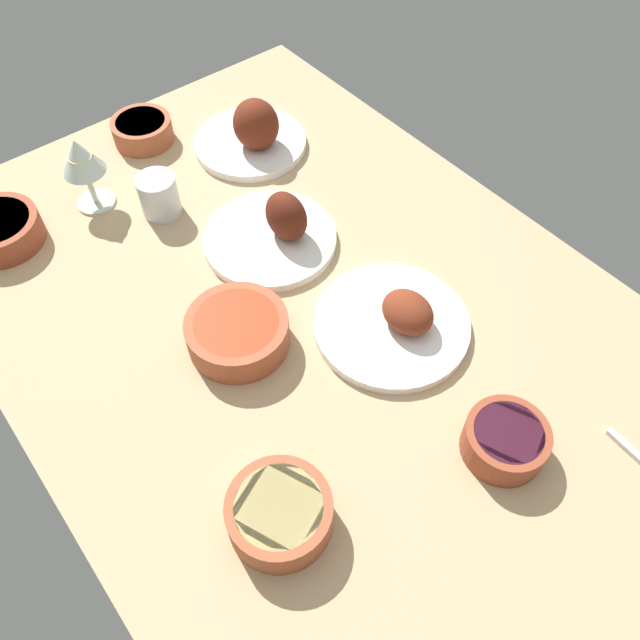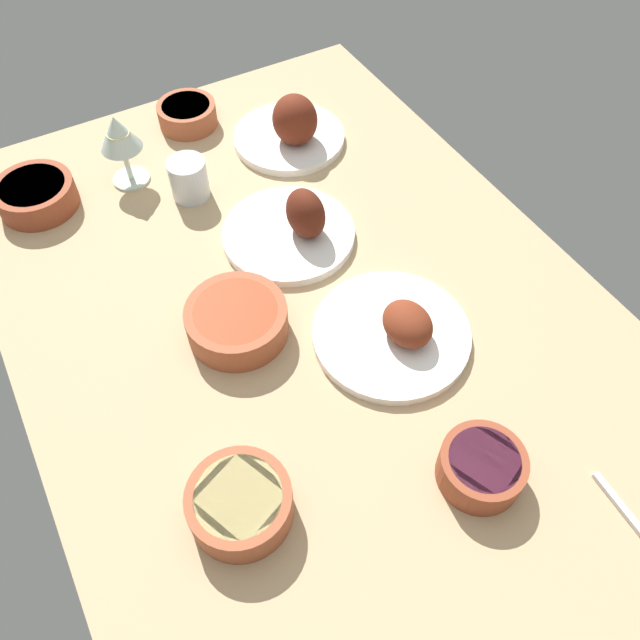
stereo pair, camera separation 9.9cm
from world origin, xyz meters
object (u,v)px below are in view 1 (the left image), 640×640
Objects in this scene: bowl_soup at (142,130)px; wine_glass at (81,160)px; plate_near_viewer at (253,134)px; bowl_onions at (505,440)px; plate_far_side at (396,321)px; bowl_pasta at (280,513)px; plate_center_main at (276,231)px; water_tumbler at (159,195)px; bowl_sauce at (238,331)px.

wine_glass reaches higher than bowl_soup.
bowl_onions is at bearing -8.77° from plate_near_viewer.
plate_far_side reaches higher than bowl_pasta.
plate_center_main is 1.96× the size of bowl_soup.
plate_near_viewer is at bearing 80.20° from wine_glass.
water_tumbler is (-46.09, -14.78, 2.07)cm from plate_far_side.
plate_near_viewer is 75.75cm from bowl_pasta.
bowl_pasta reaches higher than bowl_onions.
water_tumbler is at bearing -21.08° from bowl_soup.
bowl_soup is (-39.39, -3.75, 0.03)cm from plate_center_main.
plate_center_main reaches higher than bowl_sauce.
plate_near_viewer is (-50.16, 8.67, 1.78)cm from plate_far_side.
wine_glass is at bearing -165.77° from bowl_onions.
plate_center_main is at bearing 5.43° from bowl_soup.
bowl_onions is at bearing 14.23° from wine_glass.
plate_near_viewer is 22.48cm from bowl_soup.
wine_glass reaches higher than water_tumbler.
water_tumbler is at bearing 41.22° from wine_glass.
water_tumbler is (-70.57, -11.94, 0.93)cm from bowl_onions.
bowl_onions is at bearing 0.48° from plate_center_main.
bowl_soup is (-53.06, 13.57, -0.33)cm from bowl_sauce.
bowl_pasta is at bearing -16.63° from water_tumbler.
bowl_soup is at bearing -135.69° from plate_near_viewer.
wine_glass reaches higher than bowl_sauce.
bowl_soup is (-66.23, -7.02, 0.85)cm from plate_far_side.
plate_center_main is at bearing 30.88° from water_tumbler.
bowl_sauce is (-13.17, -20.59, 1.19)cm from plate_far_side.
bowl_pasta reaches higher than bowl_soup.
bowl_sauce is (13.67, -17.32, 0.37)cm from plate_center_main.
bowl_soup is 0.85× the size of wine_glass.
plate_center_main is 3.09× the size of water_tumbler.
plate_far_side is 2.08× the size of bowl_soup.
bowl_onions is at bearing 9.60° from water_tumbler.
plate_near_viewer is at bearing 44.31° from bowl_soup.
bowl_pasta is (63.55, -41.22, -0.48)cm from plate_near_viewer.
bowl_pasta is at bearing -36.04° from plate_center_main.
water_tumbler reaches higher than bowl_sauce.
plate_center_main is (23.32, -11.94, -0.96)cm from plate_near_viewer.
water_tumbler reaches higher than plate_far_side.
bowl_soup is at bearing -177.37° from bowl_onions.
bowl_pasta is at bearing -17.78° from bowl_soup.
plate_far_side is 24.47cm from bowl_sauce.
bowl_pasta is (26.56, -11.96, 0.11)cm from bowl_sauce.
bowl_sauce is 29.13cm from bowl_pasta.
wine_glass is (-69.05, 9.38, 6.94)cm from bowl_pasta.
bowl_onions is 1.52× the size of water_tumbler.
bowl_onions is at bearing -6.62° from plate_far_side.
wine_glass reaches higher than plate_center_main.
plate_near_viewer is 1.95× the size of bowl_onions.
plate_far_side is 35.22cm from bowl_pasta.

